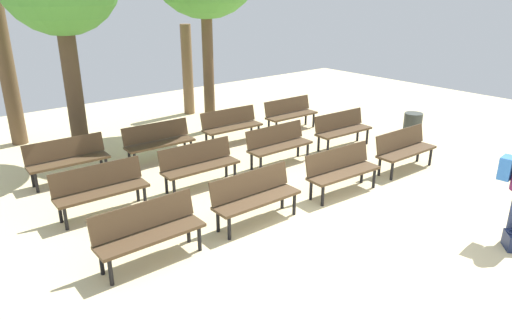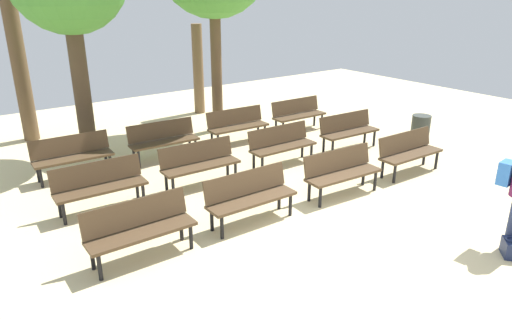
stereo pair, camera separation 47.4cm
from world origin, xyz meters
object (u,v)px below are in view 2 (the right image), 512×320
object	(u,v)px
bench_r1_c1	(199,162)
trash_bin	(420,133)
bench_r0_c0	(140,226)
bench_r2_c3	(298,113)
handbag	(510,248)
bench_r1_c0	(100,184)
tree_0	(21,73)
bench_r0_c1	(250,194)
bench_r2_c2	(237,124)
bench_r0_c3	(409,150)
bench_r2_c0	(72,154)
tree_3	(198,69)
bench_r2_c1	(163,138)
bench_r0_c2	(341,170)
bench_r1_c2	(281,143)
bench_r1_c3	(348,129)

from	to	relation	value
bench_r1_c1	trash_bin	size ratio (longest dim) A/B	1.83
bench_r0_c0	bench_r2_c3	world-z (taller)	same
handbag	trash_bin	size ratio (longest dim) A/B	0.41
bench_r1_c0	tree_0	xyz separation A→B (m)	(-0.10, 5.20, 1.26)
bench_r0_c1	bench_r2_c2	size ratio (longest dim) A/B	0.99
bench_r0_c3	tree_0	bearing A→B (deg)	131.08
bench_r1_c1	bench_r2_c0	distance (m)	2.76
bench_r2_c2	bench_r0_c1	bearing A→B (deg)	-118.42
bench_r1_c1	tree_3	bearing A→B (deg)	62.40
bench_r0_c0	bench_r0_c1	xyz separation A→B (m)	(1.95, -0.04, 0.00)
bench_r0_c0	bench_r2_c2	world-z (taller)	same
bench_r2_c0	trash_bin	bearing A→B (deg)	-21.83
bench_r1_c1	tree_0	size ratio (longest dim) A/B	0.46
bench_r2_c1	tree_0	distance (m)	4.26
tree_3	bench_r1_c0	bearing A→B (deg)	-134.24
bench_r0_c1	bench_r1_c0	distance (m)	2.72
bench_r2_c3	bench_r0_c2	bearing A→B (deg)	-118.63
bench_r1_c2	bench_r1_c3	size ratio (longest dim) A/B	0.99
bench_r1_c2	bench_r2_c2	distance (m)	1.89
bench_r2_c3	bench_r1_c2	bearing A→B (deg)	-137.34
bench_r0_c2	bench_r1_c1	world-z (taller)	same
bench_r2_c2	handbag	world-z (taller)	bench_r2_c2
bench_r0_c0	bench_r2_c0	world-z (taller)	same
bench_r0_c2	bench_r2_c2	xyz separation A→B (m)	(0.19, 3.84, 0.00)
bench_r1_c1	bench_r1_c3	distance (m)	4.10
bench_r0_c0	bench_r0_c3	xyz separation A→B (m)	(6.01, -0.23, 0.00)
bench_r1_c0	bench_r1_c2	bearing A→B (deg)	0.22
bench_r2_c2	trash_bin	distance (m)	4.54
bench_r2_c0	bench_r2_c1	size ratio (longest dim) A/B	1.00
bench_r0_c1	bench_r1_c0	size ratio (longest dim) A/B	0.99
bench_r0_c2	bench_r1_c3	size ratio (longest dim) A/B	1.00
bench_r0_c0	bench_r2_c1	bearing A→B (deg)	60.28
bench_r1_c0	handbag	xyz separation A→B (m)	(4.38, -5.14, -0.37)
bench_r1_c2	tree_3	distance (m)	5.32
bench_r0_c2	bench_r1_c3	world-z (taller)	same
bench_r1_c0	bench_r2_c3	distance (m)	6.36
bench_r1_c0	bench_r2_c2	world-z (taller)	same
trash_bin	bench_r1_c2	bearing A→B (deg)	159.76
bench_r1_c3	tree_3	world-z (taller)	tree_3
bench_r0_c3	bench_r1_c0	xyz separation A→B (m)	(-5.96, 2.14, 0.00)
bench_r0_c2	bench_r0_c3	bearing A→B (deg)	2.26
bench_r0_c3	bench_r1_c2	size ratio (longest dim) A/B	1.00
bench_r0_c1	bench_r2_c2	world-z (taller)	same
bench_r1_c2	bench_r0_c2	bearing A→B (deg)	-92.13
handbag	trash_bin	bearing A→B (deg)	51.05
bench_r1_c3	bench_r2_c1	world-z (taller)	same
bench_r0_c0	bench_r2_c2	size ratio (longest dim) A/B	0.99
bench_r2_c2	bench_r2_c3	bearing A→B (deg)	0.53
bench_r1_c1	bench_r2_c1	size ratio (longest dim) A/B	1.00
trash_bin	bench_r2_c3	bearing A→B (deg)	112.89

